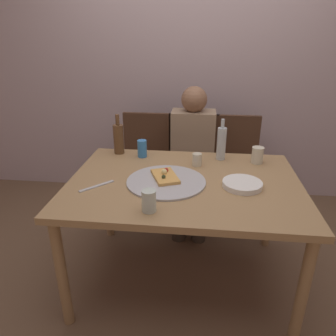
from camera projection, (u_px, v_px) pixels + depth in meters
name	position (u px, v px, depth m)	size (l,w,h in m)	color
ground_plane	(182.00, 277.00, 2.20)	(8.00, 8.00, 0.00)	brown
back_wall	(195.00, 62.00, 2.96)	(6.00, 0.10, 2.60)	#B29EA3
dining_table	(184.00, 192.00, 1.94)	(1.39, 1.00, 0.74)	#99754C
pizza_tray	(166.00, 181.00, 1.88)	(0.47, 0.47, 0.01)	#ADADB2
pizza_slice_last	(165.00, 176.00, 1.92)	(0.20, 0.25, 0.05)	tan
wine_bottle	(221.00, 143.00, 2.18)	(0.06, 0.06, 0.29)	#B2BCC1
beer_bottle	(119.00, 138.00, 2.30)	(0.07, 0.07, 0.29)	brown
tumbler_near	(149.00, 201.00, 1.57)	(0.07, 0.07, 0.11)	#B7C6BC
tumbler_far	(197.00, 160.00, 2.11)	(0.06, 0.06, 0.08)	beige
wine_glass	(257.00, 155.00, 2.14)	(0.08, 0.08, 0.11)	beige
soda_can	(142.00, 149.00, 2.25)	(0.07, 0.07, 0.12)	#337AC1
plate_stack	(242.00, 184.00, 1.83)	(0.23, 0.23, 0.03)	white
table_knife	(97.00, 186.00, 1.83)	(0.22, 0.02, 0.01)	#B7B7BC
chair_left	(146.00, 158.00, 2.86)	(0.44, 0.44, 0.90)	#472D1E
chair_middle	(192.00, 160.00, 2.82)	(0.44, 0.44, 0.90)	#472D1E
chair_right	(233.00, 162.00, 2.78)	(0.44, 0.44, 0.90)	#472D1E
guest_in_sweater	(192.00, 153.00, 2.63)	(0.36, 0.56, 1.17)	#937A60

